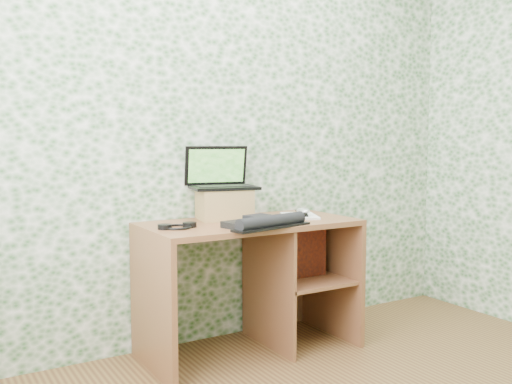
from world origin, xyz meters
TOP-DOWN VIEW (x-y plane):
  - wall_back at (0.00, 1.75)m, footprint 3.50×0.00m
  - desk at (0.08, 1.47)m, footprint 1.20×0.60m
  - riser at (-0.09, 1.58)m, footprint 0.34×0.30m
  - laptop at (-0.09, 1.62)m, footprint 0.41×0.33m
  - keyboard at (-0.03, 1.23)m, footprint 0.50×0.34m
  - headphones at (-0.45, 1.42)m, footprint 0.21×0.15m
  - notepad at (0.35, 1.44)m, footprint 0.29×0.33m
  - mouse at (0.34, 1.40)m, footprint 0.11×0.12m
  - pen at (0.40, 1.53)m, footprint 0.06×0.13m
  - red_box at (0.37, 1.44)m, footprint 0.27×0.09m

SIDE VIEW (x-z plane):
  - desk at x=0.08m, z-range 0.11..0.86m
  - red_box at x=0.37m, z-range 0.39..0.72m
  - notepad at x=0.35m, z-range 0.75..0.76m
  - headphones at x=-0.45m, z-range 0.75..0.77m
  - pen at x=0.40m, z-range 0.76..0.77m
  - keyboard at x=-0.03m, z-range 0.74..0.81m
  - mouse at x=0.34m, z-range 0.76..0.80m
  - riser at x=-0.09m, z-range 0.75..0.92m
  - laptop at x=-0.09m, z-range 0.86..1.11m
  - wall_back at x=0.00m, z-range -0.45..3.05m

